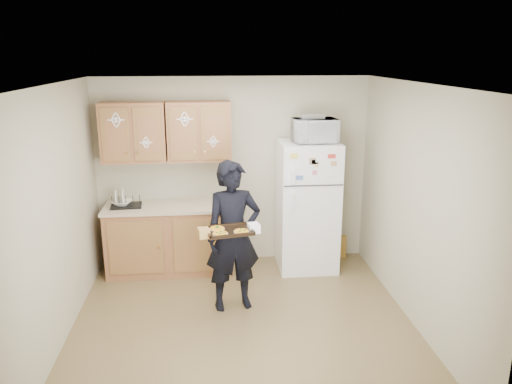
{
  "coord_description": "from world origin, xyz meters",
  "views": [
    {
      "loc": [
        -0.32,
        -4.72,
        2.78
      ],
      "look_at": [
        0.18,
        0.45,
        1.33
      ],
      "focal_mm": 35.0,
      "sensor_mm": 36.0,
      "label": 1
    }
  ],
  "objects_px": {
    "microwave": "(315,131)",
    "refrigerator": "(307,206)",
    "baking_tray": "(229,231)",
    "dish_rack": "(126,201)",
    "person": "(233,236)"
  },
  "relations": [
    {
      "from": "microwave",
      "to": "refrigerator",
      "type": "bearing_deg",
      "value": 134.23
    },
    {
      "from": "microwave",
      "to": "baking_tray",
      "type": "bearing_deg",
      "value": -137.34
    },
    {
      "from": "refrigerator",
      "to": "dish_rack",
      "type": "relative_size",
      "value": 4.46
    },
    {
      "from": "person",
      "to": "dish_rack",
      "type": "height_order",
      "value": "person"
    },
    {
      "from": "baking_tray",
      "to": "dish_rack",
      "type": "bearing_deg",
      "value": 121.83
    },
    {
      "from": "baking_tray",
      "to": "dish_rack",
      "type": "distance_m",
      "value": 1.84
    },
    {
      "from": "person",
      "to": "dish_rack",
      "type": "bearing_deg",
      "value": 130.09
    },
    {
      "from": "refrigerator",
      "to": "microwave",
      "type": "distance_m",
      "value": 1.0
    },
    {
      "from": "person",
      "to": "dish_rack",
      "type": "xyz_separation_m",
      "value": [
        -1.31,
        1.06,
        0.13
      ]
    },
    {
      "from": "dish_rack",
      "to": "person",
      "type": "bearing_deg",
      "value": -39.02
    },
    {
      "from": "person",
      "to": "microwave",
      "type": "distance_m",
      "value": 1.76
    },
    {
      "from": "baking_tray",
      "to": "microwave",
      "type": "bearing_deg",
      "value": 36.98
    },
    {
      "from": "baking_tray",
      "to": "microwave",
      "type": "distance_m",
      "value": 1.89
    },
    {
      "from": "baking_tray",
      "to": "person",
      "type": "bearing_deg",
      "value": 68.21
    },
    {
      "from": "person",
      "to": "microwave",
      "type": "relative_size",
      "value": 3.14
    }
  ]
}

